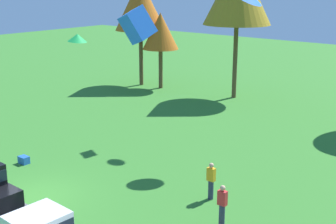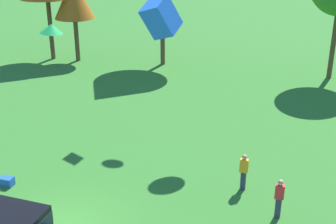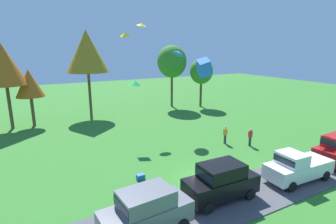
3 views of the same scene
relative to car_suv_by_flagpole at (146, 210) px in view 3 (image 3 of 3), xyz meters
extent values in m
plane|color=#337528|center=(5.74, 3.09, -1.30)|extent=(120.00, 120.00, 0.00)
cube|color=#4C4C51|center=(5.74, 0.30, -1.27)|extent=(36.00, 4.40, 0.06)
cube|color=slate|center=(0.00, 0.00, -0.35)|extent=(4.73, 2.25, 1.10)
cube|color=slate|center=(0.00, 0.00, 0.62)|extent=(2.73, 1.95, 0.84)
cube|color=#19232D|center=(0.00, 0.00, 0.62)|extent=(2.78, 1.92, 0.46)
cylinder|color=black|center=(1.63, -0.78, -0.90)|extent=(0.70, 0.29, 0.68)
cylinder|color=black|center=(1.49, 1.02, -0.90)|extent=(0.70, 0.29, 0.68)
cube|color=black|center=(5.21, 0.60, -0.35)|extent=(4.64, 1.99, 1.10)
cube|color=black|center=(5.21, 0.60, 0.62)|extent=(2.64, 1.81, 0.84)
cube|color=#19232D|center=(5.21, 0.60, 0.62)|extent=(2.69, 1.78, 0.46)
cylinder|color=black|center=(3.62, -0.27, -0.90)|extent=(0.68, 0.25, 0.68)
cylinder|color=black|center=(3.66, 1.54, -0.90)|extent=(0.68, 0.25, 0.68)
cylinder|color=black|center=(6.75, -0.33, -0.90)|extent=(0.68, 0.25, 0.68)
cylinder|color=black|center=(6.79, 1.47, -0.90)|extent=(0.68, 0.25, 0.68)
cube|color=white|center=(11.50, -0.11, -0.40)|extent=(5.08, 2.11, 1.00)
cube|color=white|center=(10.70, -0.08, 0.50)|extent=(1.57, 1.82, 0.80)
cube|color=#19232D|center=(10.70, -0.08, 0.50)|extent=(1.60, 1.79, 0.44)
cylinder|color=black|center=(9.76, -0.94, -0.90)|extent=(0.69, 0.27, 0.68)
cylinder|color=black|center=(9.84, 0.86, -0.90)|extent=(0.69, 0.27, 0.68)
cylinder|color=black|center=(13.16, -1.09, -0.90)|extent=(0.69, 0.27, 0.68)
cylinder|color=black|center=(13.23, 0.71, -0.90)|extent=(0.69, 0.27, 0.68)
cylinder|color=black|center=(15.27, 1.02, -0.90)|extent=(0.69, 0.28, 0.68)
cylinder|color=black|center=(18.39, 1.20, -0.90)|extent=(0.69, 0.28, 0.68)
cylinder|color=#2D334C|center=(13.55, 6.41, -0.86)|extent=(0.24, 0.24, 0.88)
cube|color=red|center=(13.55, 6.41, -0.12)|extent=(0.36, 0.22, 0.60)
sphere|color=tan|center=(13.55, 6.41, 0.30)|extent=(0.22, 0.22, 0.22)
cylinder|color=#2D334C|center=(11.90, 8.05, -0.86)|extent=(0.24, 0.24, 0.88)
cube|color=orange|center=(11.90, 8.05, -0.12)|extent=(0.36, 0.22, 0.60)
sphere|color=tan|center=(11.90, 8.05, 0.30)|extent=(0.22, 0.22, 0.22)
cylinder|color=brown|center=(-6.49, 23.59, 1.23)|extent=(0.36, 0.36, 5.05)
cone|color=#B25B19|center=(-6.49, 23.59, 6.03)|extent=(4.54, 4.54, 4.54)
cylinder|color=brown|center=(-4.23, 23.71, 0.47)|extent=(0.36, 0.36, 3.53)
cone|color=#B25B19|center=(-4.23, 23.71, 3.82)|extent=(3.17, 3.17, 3.17)
cylinder|color=brown|center=(2.78, 24.82, 1.70)|extent=(0.36, 0.36, 5.99)
cone|color=olive|center=(2.78, 24.82, 7.38)|extent=(5.39, 5.39, 5.39)
cylinder|color=brown|center=(15.59, 25.27, 1.21)|extent=(0.36, 0.36, 5.02)
ellipsoid|color=#387F28|center=(15.59, 25.27, 5.75)|extent=(4.52, 4.52, 4.97)
cylinder|color=brown|center=(19.59, 23.03, 0.68)|extent=(0.36, 0.36, 3.96)
ellipsoid|color=#387F28|center=(19.59, 23.03, 4.26)|extent=(3.56, 3.56, 3.92)
cube|color=blue|center=(1.86, 5.24, -1.10)|extent=(0.56, 0.40, 0.40)
pyramid|color=yellow|center=(4.99, 16.33, 9.14)|extent=(1.39, 1.41, 0.60)
cube|color=blue|center=(8.47, 7.17, 6.22)|extent=(1.49, 1.53, 1.78)
cone|color=green|center=(2.87, 8.45, 5.14)|extent=(1.35, 1.33, 0.50)
cone|color=blue|center=(10.02, 13.98, 7.29)|extent=(1.72, 1.72, 0.98)
cone|color=yellow|center=(7.34, 17.41, 10.30)|extent=(1.23, 1.26, 0.54)
camera|label=1|loc=(22.47, -7.84, 8.09)|focal=50.00mm
camera|label=2|loc=(14.04, -9.73, 9.81)|focal=50.00mm
camera|label=3|loc=(-4.47, -10.53, 7.75)|focal=28.00mm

